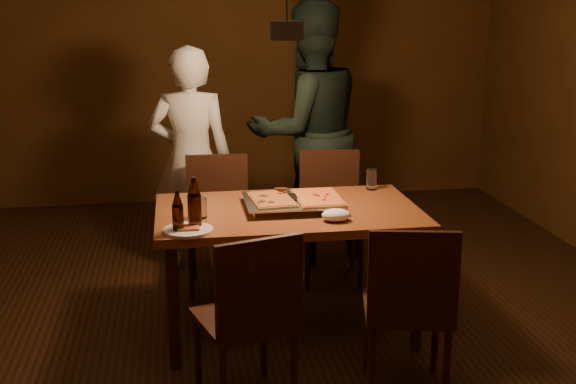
{
  "coord_description": "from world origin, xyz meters",
  "views": [
    {
      "loc": [
        -0.61,
        -3.91,
        1.91
      ],
      "look_at": [
        0.01,
        0.01,
        0.85
      ],
      "focal_mm": 45.0,
      "sensor_mm": 36.0,
      "label": 1
    }
  ],
  "objects": [
    {
      "name": "room_shell",
      "position": [
        0.0,
        0.0,
        1.4
      ],
      "size": [
        6.0,
        6.0,
        6.0
      ],
      "color": "#331C0E",
      "rests_on": "ground"
    },
    {
      "name": "dining_table",
      "position": [
        0.01,
        0.01,
        0.68
      ],
      "size": [
        1.5,
        0.9,
        0.75
      ],
      "color": "#984B26",
      "rests_on": "floor"
    },
    {
      "name": "chair_far_left",
      "position": [
        -0.35,
        0.78,
        0.54
      ],
      "size": [
        0.45,
        0.45,
        0.49
      ],
      "rotation": [
        0.0,
        0.0,
        3.08
      ],
      "color": "#38190F",
      "rests_on": "floor"
    },
    {
      "name": "chair_far_right",
      "position": [
        0.43,
        0.81,
        0.54
      ],
      "size": [
        0.46,
        0.46,
        0.49
      ],
      "rotation": [
        0.0,
        0.0,
        3.03
      ],
      "color": "#38190F",
      "rests_on": "floor"
    },
    {
      "name": "chair_near_left",
      "position": [
        -0.3,
        -0.83,
        0.54
      ],
      "size": [
        0.52,
        0.52,
        0.49
      ],
      "rotation": [
        0.0,
        0.0,
        0.29
      ],
      "color": "#38190F",
      "rests_on": "floor"
    },
    {
      "name": "chair_near_right",
      "position": [
        0.47,
        -0.82,
        0.54
      ],
      "size": [
        0.5,
        0.5,
        0.49
      ],
      "rotation": [
        0.0,
        0.0,
        -0.21
      ],
      "color": "#38190F",
      "rests_on": "floor"
    },
    {
      "name": "pizza_tray",
      "position": [
        0.04,
        0.03,
        0.77
      ],
      "size": [
        0.56,
        0.47,
        0.05
      ],
      "primitive_type": "cube",
      "rotation": [
        0.0,
        0.0,
        0.03
      ],
      "color": "silver",
      "rests_on": "dining_table"
    },
    {
      "name": "pizza_meat",
      "position": [
        -0.08,
        0.02,
        0.81
      ],
      "size": [
        0.26,
        0.38,
        0.02
      ],
      "primitive_type": "cube",
      "rotation": [
        0.0,
        0.0,
        0.09
      ],
      "color": "maroon",
      "rests_on": "pizza_tray"
    },
    {
      "name": "pizza_cheese",
      "position": [
        0.18,
        0.02,
        0.81
      ],
      "size": [
        0.26,
        0.4,
        0.02
      ],
      "primitive_type": "cube",
      "rotation": [
        0.0,
        0.0,
        0.01
      ],
      "color": "gold",
      "rests_on": "pizza_tray"
    },
    {
      "name": "spatula",
      "position": [
        0.05,
        0.05,
        0.81
      ],
      "size": [
        0.19,
        0.25,
        0.04
      ],
      "primitive_type": null,
      "rotation": [
        0.0,
        0.0,
        0.48
      ],
      "color": "silver",
      "rests_on": "pizza_tray"
    },
    {
      "name": "beer_bottle_a",
      "position": [
        -0.62,
        -0.34,
        0.86
      ],
      "size": [
        0.06,
        0.06,
        0.22
      ],
      "color": "black",
      "rests_on": "dining_table"
    },
    {
      "name": "beer_bottle_b",
      "position": [
        -0.53,
        -0.27,
        0.89
      ],
      "size": [
        0.07,
        0.07,
        0.28
      ],
      "color": "black",
      "rests_on": "dining_table"
    },
    {
      "name": "water_glass_left",
      "position": [
        -0.5,
        -0.09,
        0.81
      ],
      "size": [
        0.07,
        0.07,
        0.12
      ],
      "primitive_type": "cylinder",
      "color": "silver",
      "rests_on": "dining_table"
    },
    {
      "name": "water_glass_right",
      "position": [
        0.59,
        0.36,
        0.82
      ],
      "size": [
        0.06,
        0.06,
        0.13
      ],
      "primitive_type": "cylinder",
      "color": "silver",
      "rests_on": "dining_table"
    },
    {
      "name": "plate_slice",
      "position": [
        -0.57,
        -0.33,
        0.76
      ],
      "size": [
        0.26,
        0.26,
        0.03
      ],
      "color": "white",
      "rests_on": "dining_table"
    },
    {
      "name": "napkin",
      "position": [
        0.23,
        -0.26,
        0.78
      ],
      "size": [
        0.16,
        0.12,
        0.07
      ],
      "primitive_type": "ellipsoid",
      "color": "white",
      "rests_on": "dining_table"
    },
    {
      "name": "diner_white",
      "position": [
        -0.51,
        1.16,
        0.81
      ],
      "size": [
        0.63,
        0.45,
        1.61
      ],
      "primitive_type": "imported",
      "rotation": [
        0.0,
        0.0,
        3.03
      ],
      "color": "white",
      "rests_on": "floor"
    },
    {
      "name": "diner_dark",
      "position": [
        0.36,
        1.27,
        0.96
      ],
      "size": [
        1.08,
        0.94,
        1.92
      ],
      "primitive_type": "imported",
      "rotation": [
        0.0,
        0.0,
        3.4
      ],
      "color": "black",
      "rests_on": "floor"
    },
    {
      "name": "pendant_lamp",
      "position": [
        0.0,
        0.0,
        1.76
      ],
      "size": [
        0.18,
        0.18,
        1.1
      ],
      "color": "black",
      "rests_on": "ceiling"
    }
  ]
}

